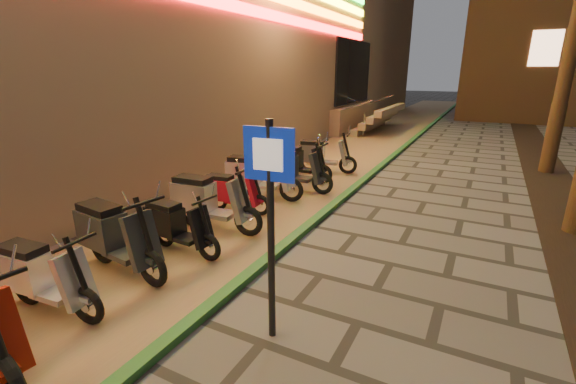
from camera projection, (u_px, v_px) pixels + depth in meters
The scene contains 12 objects.
parking_strip at pixel (326, 164), 12.46m from camera, with size 3.40×60.00×0.01m, color #8C7251.
green_curb at pixel (378, 168), 11.70m from camera, with size 0.18×60.00×0.10m, color #25632A.
pedestrian_sign at pixel (270, 204), 3.92m from camera, with size 0.54×0.11×2.45m.
scooter_5 at pixel (40, 276), 4.73m from camera, with size 1.58×0.57×1.11m.
scooter_6 at pixel (113, 235), 5.69m from camera, with size 1.84×0.71×1.29m.
scooter_7 at pixel (175, 225), 6.34m from camera, with size 1.51×0.53×1.06m.
scooter_8 at pixel (206, 201), 7.20m from camera, with size 1.85×0.66×1.30m.
scooter_9 at pixel (229, 192), 8.12m from camera, with size 1.47×0.58×1.03m.
scooter_10 at pixel (255, 175), 8.93m from camera, with size 1.84×0.82×1.29m.
scooter_11 at pixel (292, 169), 9.62m from camera, with size 1.77×0.62×1.25m.
scooter_12 at pixel (297, 161), 10.54m from camera, with size 1.66×0.58×1.17m.
scooter_13 at pixel (321, 155), 11.30m from camera, with size 1.71×0.78×1.20m.
Camera 1 is at (1.90, -1.36, 2.89)m, focal length 24.00 mm.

